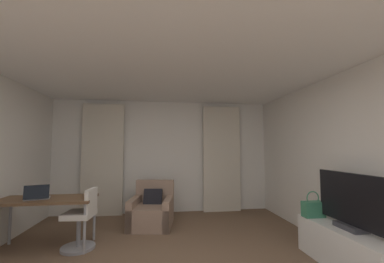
{
  "coord_description": "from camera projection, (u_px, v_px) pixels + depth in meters",
  "views": [
    {
      "loc": [
        -0.13,
        -2.66,
        1.49
      ],
      "look_at": [
        0.43,
        1.29,
        1.77
      ],
      "focal_mm": 22.11,
      "sensor_mm": 36.0,
      "label": 1
    }
  ],
  "objects": [
    {
      "name": "desk_chair",
      "position": [
        82.0,
        222.0,
        3.53
      ],
      "size": [
        0.48,
        0.48,
        0.88
      ],
      "color": "gray",
      "rests_on": "ground"
    },
    {
      "name": "armchair",
      "position": [
        152.0,
        211.0,
        4.57
      ],
      "size": [
        0.9,
        0.97,
        0.83
      ],
      "color": "#997A66",
      "rests_on": "ground"
    },
    {
      "name": "handbag_primary",
      "position": [
        313.0,
        209.0,
        3.4
      ],
      "size": [
        0.3,
        0.14,
        0.37
      ],
      "color": "#387F5B",
      "rests_on": "tv_console"
    },
    {
      "name": "desk",
      "position": [
        47.0,
        203.0,
        3.55
      ],
      "size": [
        1.36,
        0.62,
        0.74
      ],
      "color": "brown",
      "rests_on": "ground"
    },
    {
      "name": "laptop",
      "position": [
        37.0,
        196.0,
        3.48
      ],
      "size": [
        0.38,
        0.33,
        0.22
      ],
      "color": "#ADADB2",
      "rests_on": "desk"
    },
    {
      "name": "tv_console",
      "position": [
        349.0,
        249.0,
        2.89
      ],
      "size": [
        0.5,
        1.36,
        0.5
      ],
      "color": "white",
      "rests_on": "ground"
    },
    {
      "name": "ceiling",
      "position": [
        171.0,
        49.0,
        2.72
      ],
      "size": [
        5.12,
        6.12,
        0.06
      ],
      "primitive_type": "cube",
      "color": "white",
      "rests_on": "wall_left"
    },
    {
      "name": "wall_window",
      "position": [
        164.0,
        156.0,
        5.62
      ],
      "size": [
        5.12,
        0.06,
        2.6
      ],
      "color": "silver",
      "rests_on": "ground"
    },
    {
      "name": "tv_flatscreen",
      "position": [
        350.0,
        203.0,
        2.9
      ],
      "size": [
        0.2,
        0.99,
        0.69
      ],
      "color": "#333338",
      "rests_on": "tv_console"
    },
    {
      "name": "curtain_right_panel",
      "position": [
        222.0,
        158.0,
        5.68
      ],
      "size": [
        0.9,
        0.06,
        2.5
      ],
      "color": "beige",
      "rests_on": "ground"
    },
    {
      "name": "curtain_left_panel",
      "position": [
        103.0,
        159.0,
        5.3
      ],
      "size": [
        0.9,
        0.06,
        2.5
      ],
      "color": "beige",
      "rests_on": "ground"
    },
    {
      "name": "wall_right",
      "position": [
        371.0,
        163.0,
        2.98
      ],
      "size": [
        0.06,
        6.12,
        2.6
      ],
      "color": "silver",
      "rests_on": "ground"
    }
  ]
}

